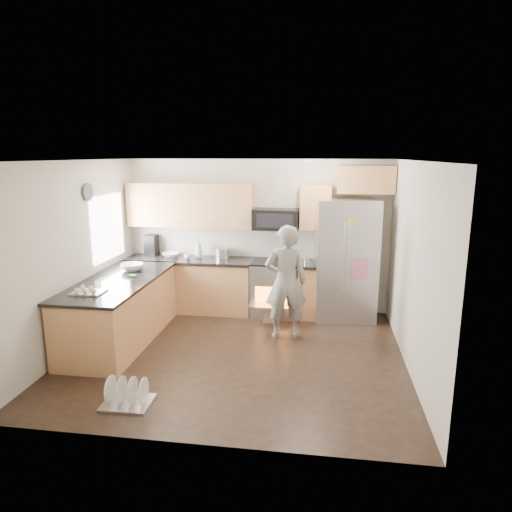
% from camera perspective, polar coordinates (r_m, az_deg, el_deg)
% --- Properties ---
extents(ground, '(4.50, 4.50, 0.00)m').
position_cam_1_polar(ground, '(6.39, -2.54, -12.18)').
color(ground, black).
rests_on(ground, ground).
extents(room_shell, '(4.54, 4.04, 2.62)m').
position_cam_1_polar(room_shell, '(5.91, -3.02, 2.83)').
color(room_shell, beige).
rests_on(room_shell, ground).
extents(back_cabinet_run, '(4.45, 0.64, 2.50)m').
position_cam_1_polar(back_cabinet_run, '(7.82, -4.45, -0.07)').
color(back_cabinet_run, '#C07B4C').
rests_on(back_cabinet_run, ground).
extents(peninsula, '(0.96, 2.36, 1.03)m').
position_cam_1_polar(peninsula, '(6.95, -16.59, -6.49)').
color(peninsula, '#C07B4C').
rests_on(peninsula, ground).
extents(stove_range, '(0.76, 0.97, 1.79)m').
position_cam_1_polar(stove_range, '(7.69, 2.34, -2.48)').
color(stove_range, '#B7B7BC').
rests_on(stove_range, ground).
extents(refrigerator, '(1.05, 0.86, 1.99)m').
position_cam_1_polar(refrigerator, '(7.59, 11.04, -0.43)').
color(refrigerator, '#B7B7BC').
rests_on(refrigerator, ground).
extents(person, '(0.69, 0.53, 1.70)m').
position_cam_1_polar(person, '(6.69, 3.74, -3.28)').
color(person, gray).
rests_on(person, ground).
extents(dish_rack, '(0.53, 0.43, 0.32)m').
position_cam_1_polar(dish_rack, '(5.39, -15.78, -16.61)').
color(dish_rack, '#B7B7BC').
rests_on(dish_rack, ground).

